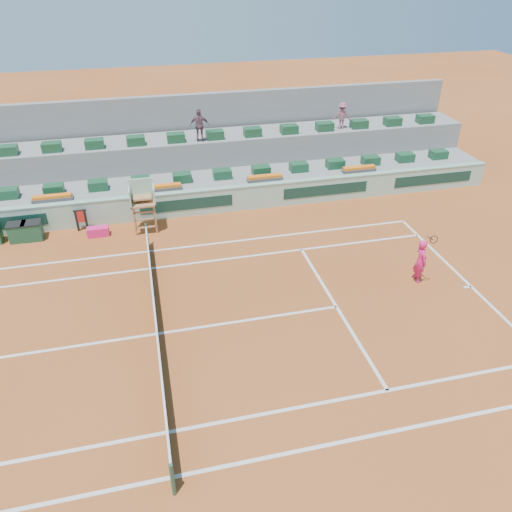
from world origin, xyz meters
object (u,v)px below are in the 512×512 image
at_px(umpire_chair, 143,199).
at_px(tennis_player, 421,261).
at_px(player_bag, 98,232).
at_px(drink_cooler_a, 33,231).

xyz_separation_m(umpire_chair, tennis_player, (10.07, -6.62, -0.65)).
height_order(player_bag, drink_cooler_a, drink_cooler_a).
relative_size(umpire_chair, tennis_player, 1.05).
relative_size(player_bag, tennis_player, 0.41).
xyz_separation_m(drink_cooler_a, tennis_player, (14.96, -6.88, 0.47)).
bearing_deg(tennis_player, drink_cooler_a, 155.31).
xyz_separation_m(player_bag, drink_cooler_a, (-2.77, 0.35, 0.21)).
distance_m(umpire_chair, drink_cooler_a, 5.02).
bearing_deg(drink_cooler_a, umpire_chair, -3.02).
distance_m(player_bag, tennis_player, 13.84).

